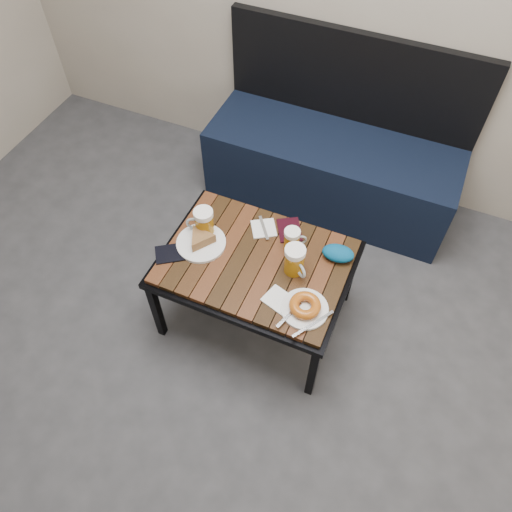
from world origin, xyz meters
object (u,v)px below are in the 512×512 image
at_px(beer_mug_left, 204,222).
at_px(passport_burgundy, 289,230).
at_px(plate_pie, 201,241).
at_px(plate_bagel, 305,307).
at_px(cafe_table, 256,266).
at_px(beer_mug_centre, 292,240).
at_px(knit_pouch, 338,253).
at_px(passport_navy, 171,253).
at_px(bench, 332,162).
at_px(beer_mug_right, 295,260).

bearing_deg(beer_mug_left, passport_burgundy, -173.52).
xyz_separation_m(plate_pie, plate_bagel, (0.55, -0.14, -0.00)).
relative_size(plate_bagel, passport_burgundy, 1.72).
bearing_deg(cafe_table, beer_mug_centre, 46.46).
xyz_separation_m(beer_mug_left, knit_pouch, (0.60, 0.10, -0.04)).
relative_size(beer_mug_centre, passport_navy, 0.83).
bearing_deg(bench, beer_mug_right, -83.60).
bearing_deg(passport_burgundy, beer_mug_right, -93.81).
bearing_deg(passport_navy, plate_pie, 102.22).
height_order(cafe_table, beer_mug_centre, beer_mug_centre).
bearing_deg(bench, plate_pie, -108.88).
height_order(beer_mug_left, knit_pouch, beer_mug_left).
xyz_separation_m(plate_bagel, passport_burgundy, (-0.21, 0.37, -0.02)).
relative_size(beer_mug_left, passport_burgundy, 1.00).
bearing_deg(bench, beer_mug_left, -111.08).
bearing_deg(bench, knit_pouch, -72.08).
distance_m(beer_mug_left, knit_pouch, 0.61).
xyz_separation_m(beer_mug_centre, plate_bagel, (0.16, -0.28, -0.04)).
bearing_deg(cafe_table, plate_pie, -176.41).
distance_m(passport_burgundy, knit_pouch, 0.26).
bearing_deg(bench, cafe_table, -94.10).
xyz_separation_m(cafe_table, passport_burgundy, (0.07, 0.22, 0.05)).
relative_size(beer_mug_centre, beer_mug_right, 0.80).
height_order(beer_mug_centre, beer_mug_right, beer_mug_right).
relative_size(beer_mug_right, plate_pie, 0.64).
height_order(beer_mug_left, plate_bagel, beer_mug_left).
bearing_deg(knit_pouch, beer_mug_right, -137.08).
xyz_separation_m(cafe_table, passport_navy, (-0.36, -0.12, 0.05)).
distance_m(cafe_table, plate_pie, 0.27).
xyz_separation_m(bench, beer_mug_centre, (0.05, -0.82, 0.26)).
height_order(cafe_table, beer_mug_right, beer_mug_right).
height_order(beer_mug_right, plate_pie, beer_mug_right).
distance_m(beer_mug_centre, plate_bagel, 0.33).
bearing_deg(plate_pie, knit_pouch, 16.26).
distance_m(beer_mug_left, beer_mug_right, 0.45).
height_order(bench, plate_bagel, bench).
xyz_separation_m(beer_mug_right, knit_pouch, (0.15, 0.14, -0.04)).
relative_size(passport_navy, knit_pouch, 0.99).
bearing_deg(beer_mug_right, plate_pie, -138.33).
distance_m(plate_bagel, passport_navy, 0.65).
bearing_deg(bench, passport_navy, -111.82).
distance_m(bench, beer_mug_centre, 0.87).
bearing_deg(plate_bagel, cafe_table, 151.17).
height_order(beer_mug_left, beer_mug_right, beer_mug_right).
distance_m(bench, passport_navy, 1.17).
bearing_deg(knit_pouch, passport_burgundy, 166.21).
xyz_separation_m(plate_bagel, knit_pouch, (0.04, 0.31, 0.01)).
distance_m(beer_mug_left, passport_navy, 0.20).
relative_size(beer_mug_left, passport_navy, 1.02).
bearing_deg(passport_burgundy, beer_mug_left, 175.39).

